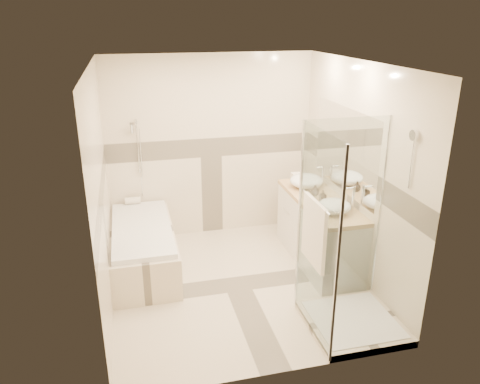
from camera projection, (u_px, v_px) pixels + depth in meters
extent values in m
cube|color=beige|center=(237.00, 284.00, 5.46)|extent=(2.80, 3.00, 0.01)
cube|color=silver|center=(236.00, 63.00, 4.58)|extent=(2.80, 3.00, 0.01)
cube|color=beige|center=(211.00, 147.00, 6.39)|extent=(2.80, 0.01, 2.50)
cube|color=beige|center=(281.00, 246.00, 3.65)|extent=(2.80, 0.01, 2.50)
cube|color=beige|center=(101.00, 195.00, 4.71)|extent=(0.01, 3.00, 2.50)
cube|color=beige|center=(356.00, 174.00, 5.33)|extent=(0.01, 3.00, 2.50)
cube|color=white|center=(345.00, 150.00, 5.53)|extent=(0.01, 1.60, 1.00)
cylinder|color=silver|center=(138.00, 145.00, 6.10)|extent=(0.02, 0.02, 0.70)
cube|color=beige|center=(143.00, 249.00, 5.73)|extent=(0.75, 1.70, 0.50)
cube|color=white|center=(142.00, 229.00, 5.64)|extent=(0.69, 1.60, 0.06)
ellipsoid|color=white|center=(142.00, 233.00, 5.65)|extent=(0.56, 1.40, 0.16)
cube|color=silver|center=(319.00, 232.00, 5.84)|extent=(0.55, 1.60, 0.80)
cylinder|color=silver|center=(309.00, 238.00, 5.36)|extent=(0.01, 0.24, 0.01)
cylinder|color=silver|center=(286.00, 211.00, 6.09)|extent=(0.01, 0.24, 0.01)
cube|color=tan|center=(321.00, 201.00, 5.69)|extent=(0.57, 1.62, 0.05)
cube|color=beige|center=(353.00, 323.00, 4.71)|extent=(0.90, 0.90, 0.08)
cube|color=white|center=(353.00, 319.00, 4.69)|extent=(0.80, 0.80, 0.01)
cube|color=white|center=(317.00, 238.00, 4.25)|extent=(0.01, 0.90, 2.00)
cube|color=white|center=(341.00, 215.00, 4.75)|extent=(0.90, 0.01, 2.00)
cylinder|color=silver|center=(338.00, 262.00, 3.84)|extent=(0.03, 0.03, 2.00)
cylinder|color=silver|center=(299.00, 219.00, 4.66)|extent=(0.03, 0.03, 2.00)
cylinder|color=silver|center=(381.00, 210.00, 4.86)|extent=(0.03, 0.03, 2.00)
cylinder|color=silver|center=(414.00, 135.00, 4.12)|extent=(0.03, 0.10, 0.10)
cylinder|color=silver|center=(316.00, 202.00, 4.12)|extent=(0.02, 0.60, 0.02)
cube|color=white|center=(314.00, 233.00, 4.22)|extent=(0.04, 0.48, 0.62)
ellipsoid|color=white|center=(306.00, 181.00, 6.04)|extent=(0.43, 0.43, 0.17)
ellipsoid|color=white|center=(334.00, 206.00, 5.27)|extent=(0.38, 0.38, 0.15)
cylinder|color=silver|center=(323.00, 176.00, 6.08)|extent=(0.03, 0.03, 0.27)
cylinder|color=silver|center=(320.00, 167.00, 6.02)|extent=(0.10, 0.02, 0.02)
cylinder|color=silver|center=(353.00, 198.00, 5.29)|extent=(0.03, 0.03, 0.30)
cylinder|color=silver|center=(350.00, 188.00, 5.24)|extent=(0.11, 0.03, 0.03)
imported|color=black|center=(323.00, 196.00, 5.56)|extent=(0.07, 0.07, 0.15)
imported|color=black|center=(315.00, 190.00, 5.78)|extent=(0.11, 0.11, 0.13)
cube|color=white|center=(299.00, 178.00, 6.31)|extent=(0.16, 0.26, 0.08)
cylinder|color=white|center=(133.00, 201.00, 6.29)|extent=(0.21, 0.09, 0.09)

